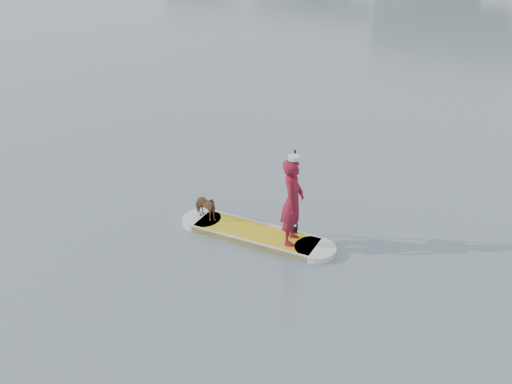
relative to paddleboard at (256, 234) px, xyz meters
The scene contains 5 objects.
paddleboard is the anchor object (origin of this frame).
paddler 1.18m from the paddleboard, 10.04° to the left, with size 0.62×0.41×1.70m, color maroon.
white_cap 1.95m from the paddleboard, 10.04° to the left, with size 0.22×0.22×0.07m, color silver.
dog 1.21m from the paddleboard, 169.96° to the right, with size 0.30×0.65×0.55m, color #522F1C.
paddle 1.06m from the paddleboard, 32.38° to the left, with size 0.10×0.30×2.00m.
Camera 1 is at (9.55, -4.16, 5.97)m, focal length 40.00 mm.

